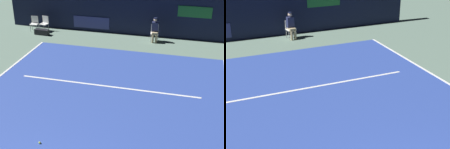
{
  "view_description": "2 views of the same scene",
  "coord_description": "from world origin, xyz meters",
  "views": [
    {
      "loc": [
        3.21,
        -4.25,
        6.52
      ],
      "look_at": [
        0.34,
        6.76,
        0.84
      ],
      "focal_mm": 53.0,
      "sensor_mm": 36.0,
      "label": 1
    },
    {
      "loc": [
        -3.05,
        -2.85,
        5.11
      ],
      "look_at": [
        0.55,
        5.67,
        1.08
      ],
      "focal_mm": 54.54,
      "sensor_mm": 36.0,
      "label": 2
    }
  ],
  "objects": [
    {
      "name": "ground_plane",
      "position": [
        0.0,
        5.12,
        0.0
      ],
      "size": [
        30.44,
        30.44,
        0.0
      ],
      "primitive_type": "plane",
      "color": "slate"
    },
    {
      "name": "court_surface",
      "position": [
        0.0,
        5.12,
        0.01
      ],
      "size": [
        9.68,
        12.23,
        0.01
      ],
      "primitive_type": "cube",
      "color": "#2D479E",
      "rests_on": "ground"
    },
    {
      "name": "line_service",
      "position": [
        0.0,
        7.26,
        0.01
      ],
      "size": [
        7.55,
        0.1,
        0.01
      ],
      "primitive_type": "cube",
      "color": "white",
      "rests_on": "court_surface"
    },
    {
      "name": "back_wall",
      "position": [
        -0.0,
        13.85,
        1.3
      ],
      "size": [
        15.68,
        0.33,
        2.6
      ],
      "color": "#141933",
      "rests_on": "ground"
    },
    {
      "name": "line_judge_on_chair",
      "position": [
        1.13,
        12.96,
        0.69
      ],
      "size": [
        0.49,
        0.57,
        1.32
      ],
      "color": "white",
      "rests_on": "ground"
    }
  ]
}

